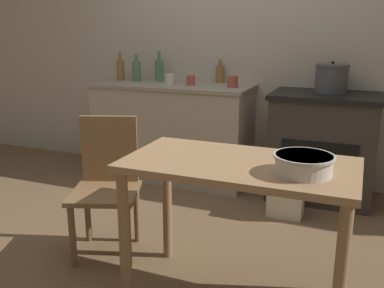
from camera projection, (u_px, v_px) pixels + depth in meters
ground_plane at (167, 245)px, 2.83m from camera, size 14.00×14.00×0.00m
wall_back at (239, 41)px, 3.91m from camera, size 8.00×0.07×2.55m
counter_cabinet at (173, 131)px, 4.03m from camera, size 1.47×0.61×0.90m
stove at (322, 146)px, 3.54m from camera, size 0.86×0.60×0.88m
work_table at (239, 185)px, 2.12m from camera, size 1.13×0.60×0.76m
chair at (107, 182)px, 2.68m from camera, size 0.51×0.51×0.85m
flour_sack at (286, 192)px, 3.23m from camera, size 0.26×0.18×0.38m
stock_pot at (332, 78)px, 3.45m from camera, size 0.27×0.27×0.25m
mixing_bowl_large at (304, 163)px, 1.90m from camera, size 0.27×0.27×0.09m
bottle_far_left at (137, 71)px, 4.07m from camera, size 0.08×0.08×0.25m
bottle_left at (159, 70)px, 4.08m from camera, size 0.08×0.08×0.28m
bottle_mid_left at (220, 74)px, 3.96m from camera, size 0.08×0.08×0.22m
bottle_center_left at (121, 69)px, 4.15m from camera, size 0.08×0.08×0.27m
cup_center at (170, 79)px, 3.87m from camera, size 0.09×0.09×0.09m
cup_center_right at (191, 80)px, 3.79m from camera, size 0.08×0.08×0.09m
cup_mid_right at (233, 81)px, 3.66m from camera, size 0.09×0.09×0.10m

